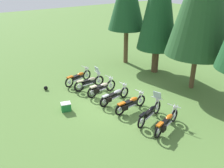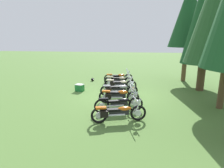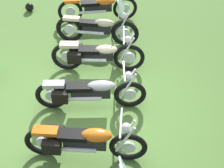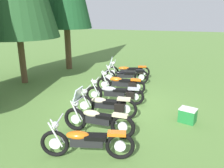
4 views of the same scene
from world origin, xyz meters
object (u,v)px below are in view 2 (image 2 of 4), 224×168
at_px(motorcycle_2, 120,84).
at_px(motorcycle_6, 118,112).
at_px(dropped_helmet, 93,80).
at_px(motorcycle_4, 118,95).
at_px(motorcycle_5, 120,103).
at_px(pine_tree_0, 189,13).
at_px(motorcycle_1, 119,80).
at_px(motorcycle_3, 118,89).
at_px(pine_tree_1, 209,5).
at_px(motorcycle_0, 119,77).
at_px(picnic_cooler, 80,88).

xyz_separation_m(motorcycle_2, motorcycle_6, (4.96, 0.51, -0.02)).
bearing_deg(dropped_helmet, motorcycle_4, 28.55).
xyz_separation_m(motorcycle_5, pine_tree_0, (-7.77, 4.44, 4.89)).
bearing_deg(motorcycle_6, motorcycle_1, 78.71).
height_order(motorcycle_3, dropped_helmet, motorcycle_3).
relative_size(motorcycle_3, dropped_helmet, 8.78).
height_order(motorcycle_1, pine_tree_0, pine_tree_0).
distance_m(motorcycle_5, pine_tree_1, 8.55).
distance_m(pine_tree_0, pine_tree_1, 2.99).
bearing_deg(motorcycle_1, motorcycle_0, 99.02).
xyz_separation_m(pine_tree_0, picnic_cooler, (4.43, -7.56, -5.12)).
bearing_deg(motorcycle_0, motorcycle_4, -98.32).
bearing_deg(dropped_helmet, motorcycle_3, 34.38).
distance_m(motorcycle_1, motorcycle_2, 1.15).
distance_m(motorcycle_4, picnic_cooler, 3.52).
distance_m(motorcycle_1, pine_tree_1, 7.51).
relative_size(motorcycle_1, motorcycle_2, 1.00).
xyz_separation_m(motorcycle_0, pine_tree_1, (1.35, 5.77, 5.03)).
relative_size(motorcycle_0, pine_tree_1, 0.25).
relative_size(motorcycle_2, picnic_cooler, 3.59).
distance_m(motorcycle_0, pine_tree_1, 7.77).
distance_m(motorcycle_4, motorcycle_6, 2.41).
height_order(pine_tree_0, pine_tree_1, pine_tree_1).
bearing_deg(pine_tree_1, motorcycle_4, -55.90).
bearing_deg(motorcycle_6, pine_tree_1, 32.72).
relative_size(motorcycle_0, motorcycle_6, 0.99).
distance_m(motorcycle_3, motorcycle_5, 2.62).
xyz_separation_m(motorcycle_1, motorcycle_5, (5.02, 0.63, 0.00)).
bearing_deg(picnic_cooler, motorcycle_6, 35.60).
bearing_deg(motorcycle_4, motorcycle_3, 92.66).
relative_size(motorcycle_3, motorcycle_4, 1.04).
xyz_separation_m(motorcycle_0, motorcycle_2, (2.30, 0.35, 0.00)).
relative_size(motorcycle_5, picnic_cooler, 3.70).
bearing_deg(motorcycle_2, motorcycle_1, 91.29).
height_order(motorcycle_3, picnic_cooler, motorcycle_3).
xyz_separation_m(motorcycle_3, pine_tree_0, (-5.17, 4.84, 4.92)).
bearing_deg(motorcycle_2, motorcycle_5, -89.66).
bearing_deg(motorcycle_3, motorcycle_1, 86.06).
relative_size(motorcycle_4, pine_tree_0, 0.28).
distance_m(motorcycle_2, motorcycle_5, 3.91).
bearing_deg(dropped_helmet, picnic_cooler, -1.08).
distance_m(picnic_cooler, dropped_helmet, 3.14).
height_order(motorcycle_0, dropped_helmet, motorcycle_0).
relative_size(motorcycle_2, dropped_helmet, 8.43).
height_order(motorcycle_3, motorcycle_4, motorcycle_4).
bearing_deg(motorcycle_3, motorcycle_2, 83.81).
bearing_deg(motorcycle_2, motorcycle_4, -91.59).
height_order(motorcycle_3, pine_tree_1, pine_tree_1).
xyz_separation_m(pine_tree_0, pine_tree_1, (2.94, 0.51, 0.13)).
xyz_separation_m(motorcycle_4, motorcycle_5, (1.31, 0.25, 0.02)).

